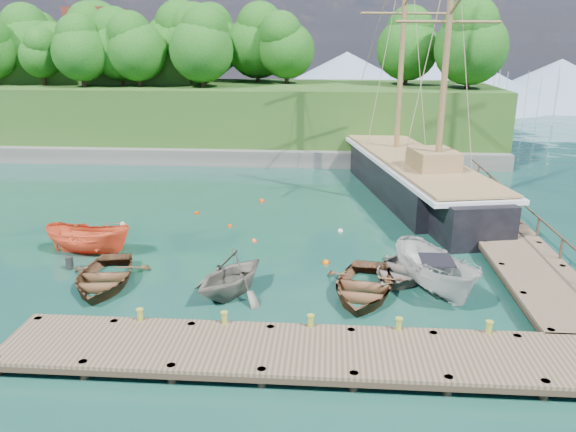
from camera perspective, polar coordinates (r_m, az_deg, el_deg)
name	(u,v)px	position (r m, az deg, el deg)	size (l,w,h in m)	color
ground	(269,280)	(24.68, -1.95, -6.51)	(160.00, 160.00, 0.00)	#123D31
dock_near	(309,352)	(18.59, 2.15, -13.68)	(20.00, 3.20, 1.10)	#4C3C2B
dock_east	(495,226)	(32.21, 20.27, -0.93)	(3.20, 24.00, 1.10)	#4C3C2B
bollard_0	(142,335)	(21.04, -14.62, -11.66)	(0.26, 0.26, 0.45)	olive
bollard_1	(225,339)	(20.32, -6.39, -12.27)	(0.26, 0.26, 0.45)	olive
bollard_2	(310,342)	(20.02, 2.30, -12.66)	(0.26, 0.26, 0.45)	olive
bollard_3	(398,345)	(20.17, 11.06, -12.76)	(0.26, 0.26, 0.45)	olive
bollard_4	(486,349)	(20.75, 19.52, -12.59)	(0.26, 0.26, 0.45)	olive
rowboat_0	(104,285)	(25.43, -18.17, -6.68)	(3.44, 4.82, 1.00)	#52351F
rowboat_1	(231,294)	(23.48, -5.80, -7.92)	(3.35, 3.88, 2.04)	#645F54
rowboat_2	(362,295)	(23.51, 7.58, -7.95)	(3.54, 4.96, 1.03)	brown
rowboat_3	(402,277)	(25.49, 11.55, -6.06)	(3.28, 4.60, 0.95)	slate
motorboat_orange	(91,253)	(29.22, -19.43, -3.61)	(1.66, 4.41, 1.70)	#F45B2F
cabin_boat_white	(434,292)	(24.36, 14.62, -7.45)	(1.96, 5.22, 2.02)	beige
schooner	(413,180)	(38.16, 12.60, 3.60)	(8.78, 27.01, 19.91)	black
mooring_buoy_0	(112,251)	(29.20, -17.47, -3.43)	(0.36, 0.36, 0.36)	silver
mooring_buoy_1	(230,227)	(31.57, -5.91, -1.09)	(0.27, 0.27, 0.27)	#D13800
mooring_buoy_2	(254,241)	(29.22, -3.45, -2.59)	(0.28, 0.28, 0.28)	#EE5120
mooring_buoy_3	(340,231)	(30.78, 5.34, -1.57)	(0.29, 0.29, 0.29)	silver
mooring_buoy_4	(197,214)	(34.16, -9.26, 0.23)	(0.28, 0.28, 0.28)	red
mooring_buoy_5	(262,202)	(36.23, -2.67, 1.46)	(0.37, 0.37, 0.37)	red
mooring_buoy_6	(123,224)	(33.14, -16.45, -0.83)	(0.28, 0.28, 0.28)	white
mooring_buoy_7	(326,263)	(26.45, 3.87, -4.83)	(0.36, 0.36, 0.36)	#DB5700
headland	(169,88)	(56.08, -11.96, 12.63)	(51.00, 19.31, 12.90)	#474744
distant_ridge	(342,75)	(92.57, 5.54, 14.03)	(117.00, 40.00, 10.00)	#728CA5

